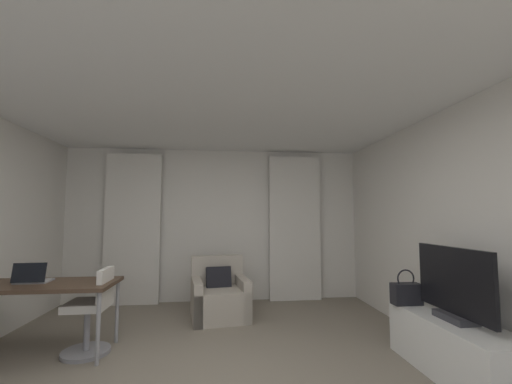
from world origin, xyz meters
name	(u,v)px	position (x,y,z in m)	size (l,w,h in m)	color
wall_window	(216,224)	(0.00, 3.03, 1.30)	(5.12, 0.06, 2.60)	silver
wall_right	(499,232)	(2.53, 0.00, 1.30)	(0.06, 6.12, 2.60)	silver
ceiling	(210,72)	(0.00, 0.00, 2.63)	(5.12, 6.12, 0.06)	white
curtain_left_panel	(133,228)	(-1.38, 2.90, 1.25)	(0.90, 0.06, 2.50)	silver
curtain_right_panel	(295,227)	(1.38, 2.90, 1.25)	(0.90, 0.06, 2.50)	silver
armchair	(219,297)	(0.07, 2.09, 0.28)	(0.88, 0.87, 0.84)	#B2A899
desk	(44,289)	(-1.74, 1.04, 0.68)	(1.41, 0.66, 0.74)	#4C3828
desk_chair	(91,315)	(-1.26, 1.04, 0.39)	(0.48, 0.48, 0.88)	gray
laptop	(32,278)	(-1.88, 1.07, 0.78)	(0.33, 0.26, 0.22)	#ADADB2
tv_console	(454,348)	(2.19, 0.18, 0.25)	(0.49, 1.32, 0.50)	white
tv_flatscreen	(454,286)	(2.19, 0.15, 0.81)	(0.20, 0.91, 0.65)	#333338
handbag_primary	(406,293)	(2.06, 0.69, 0.62)	(0.30, 0.14, 0.37)	black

